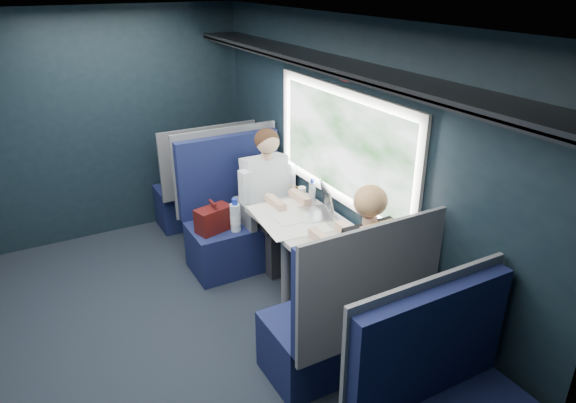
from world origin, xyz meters
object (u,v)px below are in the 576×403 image
man (270,193)px  cup (302,192)px  table (302,231)px  laptop (320,206)px  bottle_small (312,191)px  seat_row_front (205,189)px  woman (362,261)px  seat_bay_far (344,322)px  seat_bay_near (238,221)px

man → cup: bearing=-54.7°
table → cup: cup is taller
laptop → bottle_small: (0.08, 0.27, 0.02)m
table → bottle_small: bearing=48.9°
table → laptop: 0.26m
seat_row_front → woman: (0.25, -2.50, 0.32)m
seat_bay_far → man: bearing=81.0°
seat_bay_near → seat_bay_far: (0.01, -1.74, -0.01)m
seat_row_front → cup: size_ratio=12.56×
seat_bay_near → seat_row_front: seat_bay_near is taller
seat_bay_near → bottle_small: 0.83m
seat_bay_near → woman: (0.26, -1.58, 0.31)m
seat_bay_far → cup: bearing=71.8°
table → seat_bay_near: 0.92m
laptop → seat_row_front: bearing=102.8°
seat_bay_near → man: 0.43m
seat_row_front → cup: bearing=-72.3°
seat_bay_near → cup: size_ratio=13.65×
woman → seat_bay_near: bearing=99.4°
man → laptop: 0.65m
table → bottle_small: bottle_small is taller
seat_bay_near → seat_row_front: bearing=89.3°
cup → seat_bay_near: bearing=136.0°
woman → laptop: bearing=79.6°
seat_bay_far → woman: 0.43m
table → laptop: laptop is taller
woman → bottle_small: bearing=77.8°
bottle_small → seat_bay_near: bearing=132.5°
man → bottle_small: bearing=-58.0°
woman → laptop: (0.14, 0.77, 0.08)m
bottle_small → woman: bearing=-102.2°
bottle_small → cup: bearing=112.7°
seat_bay_near → man: man is taller
seat_bay_far → seat_row_front: seat_bay_far is taller
laptop → seat_bay_far: bearing=-112.6°
seat_bay_far → seat_row_front: size_ratio=1.09×
table → seat_row_front: seat_row_front is taller
seat_bay_far → man: man is taller
seat_bay_far → cup: size_ratio=13.65×
table → man: size_ratio=0.76×
seat_bay_near → cup: seat_bay_near is taller
man → seat_bay_far: bearing=-99.0°
seat_bay_far → table: bearing=78.2°
woman → laptop: 0.79m
seat_bay_near → woman: size_ratio=0.95×
table → bottle_small: 0.48m
laptop → bottle_small: bearing=72.8°
seat_bay_near → bottle_small: size_ratio=6.34×
seat_row_front → bottle_small: size_ratio=5.83×
seat_bay_near → seat_bay_far: bearing=-89.6°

